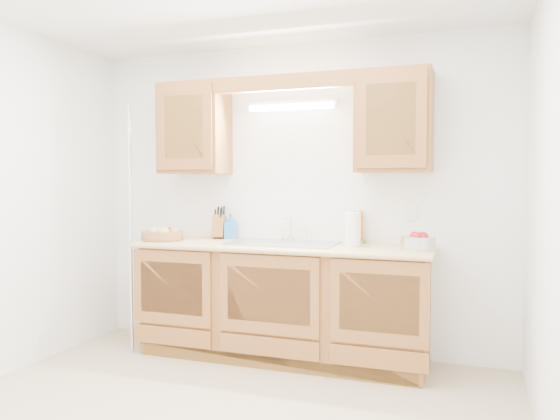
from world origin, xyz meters
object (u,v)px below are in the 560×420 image
at_px(fruit_basket, 163,234).
at_px(paper_towel, 353,230).
at_px(apple_bowl, 419,242).
at_px(knife_block, 219,226).

relative_size(fruit_basket, paper_towel, 1.24).
xyz_separation_m(fruit_basket, apple_bowl, (2.06, 0.04, 0.01)).
bearing_deg(knife_block, apple_bowl, -21.95).
xyz_separation_m(fruit_basket, paper_towel, (1.58, 0.10, 0.08)).
bearing_deg(paper_towel, knife_block, 171.65).
xyz_separation_m(knife_block, apple_bowl, (1.68, -0.24, -0.05)).
relative_size(knife_block, paper_towel, 0.96).
xyz_separation_m(fruit_basket, knife_block, (0.38, 0.27, 0.05)).
bearing_deg(knife_block, fruit_basket, -158.39).
xyz_separation_m(paper_towel, apple_bowl, (0.48, -0.06, -0.07)).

